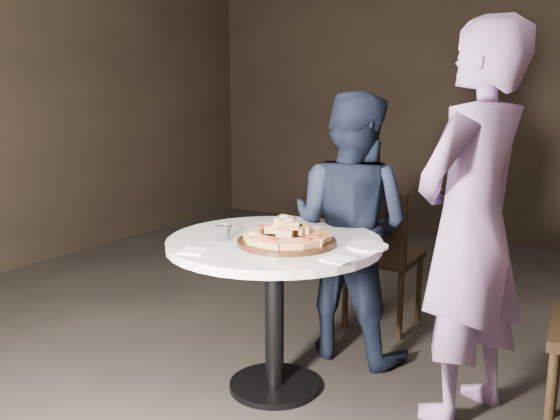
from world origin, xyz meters
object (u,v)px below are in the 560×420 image
object	(u,v)px
table	(274,268)
diner_navy	(350,226)
serving_board	(287,242)
water_glass	(224,232)
focaccia_pile	(287,233)
chair_far	(379,249)
diner_teal	(471,226)

from	to	relation	value
table	diner_navy	world-z (taller)	diner_navy
serving_board	water_glass	xyz separation A→B (m)	(-0.29, -0.09, 0.03)
table	focaccia_pile	xyz separation A→B (m)	(0.10, -0.05, 0.19)
table	chair_far	world-z (taller)	chair_far
diner_navy	chair_far	bearing A→B (deg)	-89.26
focaccia_pile	diner_navy	world-z (taller)	diner_navy
table	diner_navy	distance (m)	0.60
serving_board	diner_teal	bearing A→B (deg)	22.89
table	water_glass	size ratio (longest dim) A/B	14.31
chair_far	serving_board	bearing A→B (deg)	86.47
water_glass	diner_teal	bearing A→B (deg)	21.46
table	serving_board	xyz separation A→B (m)	(0.10, -0.05, 0.15)
diner_navy	diner_teal	world-z (taller)	diner_teal
table	chair_far	xyz separation A→B (m)	(0.12, 0.97, -0.12)
focaccia_pile	table	bearing A→B (deg)	155.44
serving_board	focaccia_pile	world-z (taller)	focaccia_pile
chair_far	diner_navy	bearing A→B (deg)	87.14
diner_navy	table	bearing A→B (deg)	80.01
diner_navy	serving_board	bearing A→B (deg)	89.66
water_glass	diner_navy	distance (m)	0.78
table	diner_navy	xyz separation A→B (m)	(0.12, 0.58, 0.10)
focaccia_pile	diner_navy	bearing A→B (deg)	88.59
table	water_glass	distance (m)	0.30
serving_board	water_glass	world-z (taller)	water_glass
serving_board	diner_teal	distance (m)	0.81
focaccia_pile	diner_teal	bearing A→B (deg)	22.87
water_glass	table	bearing A→B (deg)	35.93
serving_board	table	bearing A→B (deg)	154.34
diner_navy	water_glass	bearing A→B (deg)	68.09
table	focaccia_pile	size ratio (longest dim) A/B	2.76
serving_board	diner_navy	distance (m)	0.63
table	water_glass	bearing A→B (deg)	-144.07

